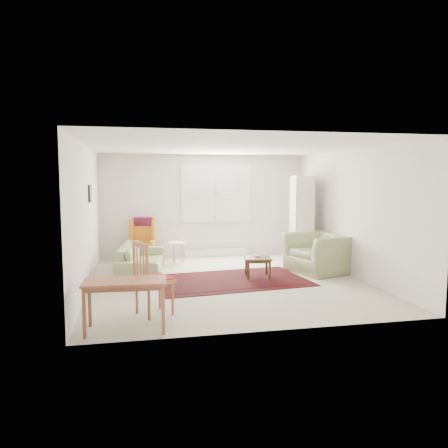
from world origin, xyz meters
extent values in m
cube|color=#B9B59E|center=(0.00, 0.00, 0.00)|extent=(5.00, 5.50, 0.01)
cube|color=white|center=(0.00, 0.00, 2.50)|extent=(5.00, 5.50, 0.01)
cube|color=silver|center=(0.00, 2.75, 1.25)|extent=(5.00, 0.04, 2.50)
cube|color=silver|center=(0.00, -2.75, 1.25)|extent=(5.00, 0.04, 2.50)
cube|color=silver|center=(-2.50, 0.00, 1.25)|extent=(0.04, 5.50, 2.50)
cube|color=silver|center=(2.50, 0.00, 1.25)|extent=(0.04, 5.50, 2.50)
cube|color=white|center=(0.30, 2.73, 1.55)|extent=(1.72, 0.06, 1.42)
cube|color=white|center=(0.30, 2.73, 1.55)|extent=(1.60, 0.02, 1.30)
cube|color=silver|center=(0.30, 2.67, 0.09)|extent=(1.60, 0.12, 0.18)
cube|color=black|center=(-2.48, 0.50, 1.65)|extent=(0.03, 0.42, 0.32)
cube|color=olive|center=(-2.46, 0.50, 1.65)|extent=(0.01, 0.34, 0.24)
imported|color=gray|center=(-1.57, 0.95, 0.41)|extent=(1.04, 2.12, 0.82)
imported|color=gray|center=(2.04, 0.41, 0.47)|extent=(1.35, 1.45, 0.94)
camera|label=1|loc=(-1.71, -7.88, 1.93)|focal=35.00mm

